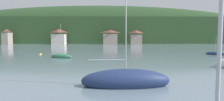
{
  "coord_description": "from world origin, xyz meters",
  "views": [
    {
      "loc": [
        -0.25,
        18.11,
        4.63
      ],
      "look_at": [
        0.0,
        40.79,
        2.83
      ],
      "focal_mm": 31.61,
      "sensor_mm": 36.0,
      "label": 1
    }
  ],
  "objects": [
    {
      "name": "sailboat_far_1",
      "position": [
        24.27,
        63.32,
        0.23
      ],
      "size": [
        3.98,
        3.29,
        4.54
      ],
      "rotation": [
        0.0,
        0.0,
        2.53
      ],
      "color": "navy",
      "rests_on": "ground_plane"
    },
    {
      "name": "shore_building_central",
      "position": [
        0.0,
        113.99,
        3.39
      ],
      "size": [
        7.16,
        4.01,
        6.99
      ],
      "color": "gray",
      "rests_on": "ground_plane"
    },
    {
      "name": "shore_building_eastcentral",
      "position": [
        12.55,
        114.35,
        3.39
      ],
      "size": [
        5.64,
        4.77,
        6.97
      ],
      "color": "gray",
      "rests_on": "ground_plane"
    },
    {
      "name": "shore_building_west",
      "position": [
        -50.19,
        114.5,
        3.53
      ],
      "size": [
        3.29,
        5.08,
        7.28
      ],
      "color": "gray",
      "rests_on": "ground_plane"
    },
    {
      "name": "mooring_buoy_near",
      "position": [
        -16.62,
        64.49,
        0.0
      ],
      "size": [
        0.59,
        0.59,
        0.59
      ],
      "primitive_type": "sphere",
      "color": "yellow",
      "rests_on": "ground_plane"
    },
    {
      "name": "wooded_hillside",
      "position": [
        -4.95,
        147.49,
        5.82
      ],
      "size": [
        352.0,
        46.9,
        38.33
      ],
      "color": "#2D4C28",
      "rests_on": "ground_plane"
    },
    {
      "name": "shore_building_westcentral",
      "position": [
        -25.1,
        114.61,
        3.65
      ],
      "size": [
        6.58,
        5.32,
        7.51
      ],
      "color": "beige",
      "rests_on": "ground_plane"
    },
    {
      "name": "sailboat_far_9",
      "position": [
        -10.05,
        57.69,
        0.27
      ],
      "size": [
        4.72,
        2.63,
        7.17
      ],
      "rotation": [
        0.0,
        0.0,
        2.82
      ],
      "color": "#2D754C",
      "rests_on": "ground_plane"
    },
    {
      "name": "sailboat_mid_0",
      "position": [
        1.18,
        35.68,
        0.5
      ],
      "size": [
        8.12,
        2.86,
        12.55
      ],
      "rotation": [
        0.0,
        0.0,
        0.03
      ],
      "color": "navy",
      "rests_on": "ground_plane"
    }
  ]
}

